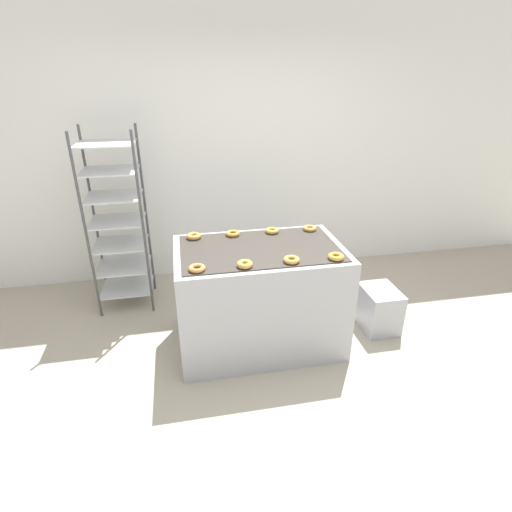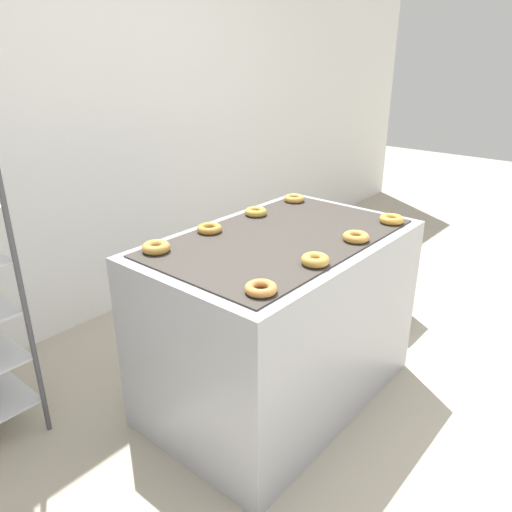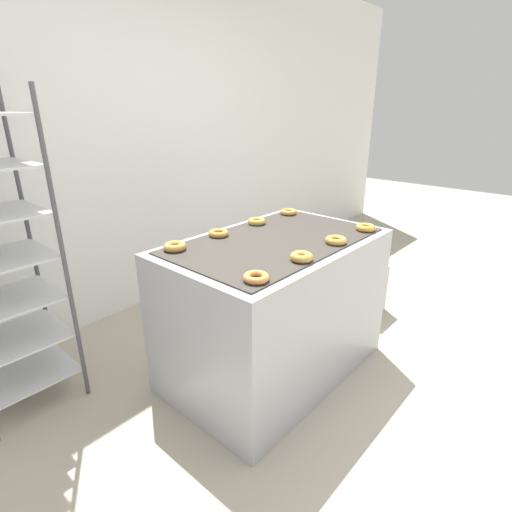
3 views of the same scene
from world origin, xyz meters
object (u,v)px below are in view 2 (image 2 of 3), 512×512
(donut_near_midright, at_px, (356,237))
(donut_far_midright, at_px, (256,212))
(donut_near_right, at_px, (392,219))
(donut_near_midleft, at_px, (315,260))
(fryer_machine, at_px, (279,320))
(glaze_bin, at_px, (379,289))
(donut_far_left, at_px, (156,247))
(donut_far_right, at_px, (294,198))
(donut_far_midleft, at_px, (209,228))
(donut_near_left, at_px, (261,288))

(donut_near_midright, relative_size, donut_far_midright, 1.03)
(donut_near_right, relative_size, donut_far_midright, 1.03)
(donut_near_midleft, bearing_deg, fryer_machine, 60.79)
(donut_near_midleft, relative_size, donut_near_right, 0.97)
(glaze_bin, relative_size, donut_near_right, 3.28)
(donut_near_midright, distance_m, donut_far_left, 0.89)
(fryer_machine, bearing_deg, donut_near_midright, -59.31)
(fryer_machine, bearing_deg, donut_far_right, 29.92)
(donut_far_midleft, xyz_separation_m, donut_far_midright, (0.34, -0.00, 0.00))
(glaze_bin, distance_m, donut_far_midright, 1.20)
(donut_far_right, bearing_deg, donut_near_midright, -119.32)
(donut_far_midleft, height_order, donut_far_right, same)
(donut_near_left, xyz_separation_m, donut_far_midleft, (0.33, 0.59, 0.00))
(donut_near_right, distance_m, donut_far_midleft, 0.90)
(fryer_machine, bearing_deg, glaze_bin, -0.38)
(fryer_machine, xyz_separation_m, donut_near_right, (0.51, -0.30, 0.46))
(glaze_bin, bearing_deg, donut_far_midleft, 166.55)
(donut_near_left, height_order, donut_far_midleft, same)
(fryer_machine, distance_m, donut_near_midleft, 0.58)
(fryer_machine, relative_size, glaze_bin, 3.40)
(donut_far_left, xyz_separation_m, donut_far_midright, (0.66, -0.00, -0.00))
(donut_far_right, bearing_deg, donut_near_midleft, -138.58)
(donut_near_midleft, distance_m, donut_near_right, 0.68)
(donut_near_midright, bearing_deg, fryer_machine, 120.69)
(glaze_bin, xyz_separation_m, donut_far_left, (-1.59, 0.30, 0.71))
(glaze_bin, distance_m, donut_far_left, 1.76)
(glaze_bin, relative_size, donut_near_left, 3.30)
(donut_far_midright, bearing_deg, donut_near_left, -138.69)
(glaze_bin, bearing_deg, fryer_machine, 179.62)
(donut_far_left, bearing_deg, donut_far_midright, -0.05)
(donut_near_left, xyz_separation_m, donut_far_right, (1.00, 0.58, 0.00))
(donut_near_midright, relative_size, donut_far_left, 0.99)
(donut_far_midleft, bearing_deg, donut_near_right, -41.43)
(donut_far_left, relative_size, donut_far_midright, 1.05)
(fryer_machine, xyz_separation_m, donut_near_midleft, (-0.17, -0.30, 0.46))
(donut_near_midright, relative_size, donut_far_right, 1.03)
(glaze_bin, relative_size, donut_far_midleft, 3.30)
(donut_near_left, bearing_deg, donut_near_right, -0.43)
(donut_near_right, distance_m, donut_far_midright, 0.69)
(donut_near_right, height_order, donut_far_left, donut_far_left)
(donut_near_midleft, xyz_separation_m, donut_far_left, (-0.32, 0.60, 0.00))
(donut_near_right, xyz_separation_m, donut_far_right, (-0.01, 0.59, -0.00))
(donut_near_midright, distance_m, donut_far_right, 0.67)
(donut_near_midleft, height_order, donut_near_midright, donut_near_midleft)
(donut_near_right, xyz_separation_m, donut_far_midright, (-0.34, 0.60, -0.00))
(donut_near_right, bearing_deg, donut_near_midleft, 179.96)
(donut_far_left, height_order, donut_far_midright, donut_far_left)
(donut_near_right, relative_size, donut_far_right, 1.03)
(glaze_bin, xyz_separation_m, donut_near_right, (-0.59, -0.30, 0.71))
(donut_near_right, distance_m, donut_far_right, 0.59)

